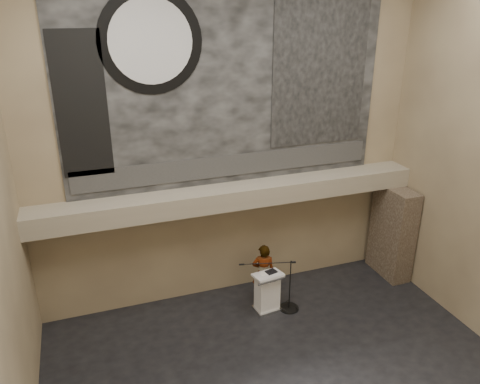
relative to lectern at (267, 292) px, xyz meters
name	(u,v)px	position (x,y,z in m)	size (l,w,h in m)	color
wall_back	(229,142)	(-0.55, 1.36, 3.70)	(10.00, 0.02, 8.50)	#79664C
wall_front	(478,350)	(-0.55, -6.64, 3.70)	(10.00, 0.02, 8.50)	#79664C
soffit	(235,196)	(-0.55, 0.96, 2.40)	(10.00, 0.80, 0.50)	gray
sprinkler_left	(173,215)	(-2.15, 0.91, 2.12)	(0.04, 0.04, 0.06)	#B2893D
sprinkler_right	(303,197)	(1.35, 0.91, 2.12)	(0.04, 0.04, 0.06)	#B2893D
banner	(229,83)	(-0.55, 1.33, 5.15)	(8.00, 0.05, 5.00)	black
banner_text_strip	(230,165)	(-0.55, 1.29, 3.10)	(7.76, 0.02, 0.55)	#2E2E2E
banner_clock_rim	(151,41)	(-2.35, 1.29, 6.15)	(2.30, 2.30, 0.02)	black
banner_clock_face	(151,42)	(-2.35, 1.27, 6.15)	(1.84, 1.84, 0.02)	silver
banner_building_print	(320,74)	(1.85, 1.29, 5.25)	(2.60, 0.02, 3.60)	black
banner_brick_print	(81,106)	(-3.95, 1.29, 4.85)	(1.10, 0.02, 3.20)	black
stone_pier	(392,232)	(4.10, 0.51, 0.80)	(0.60, 1.40, 2.70)	#413428
lectern	(267,292)	(0.00, 0.00, 0.00)	(0.78, 0.60, 1.14)	silver
binder	(271,272)	(0.11, 0.02, 0.56)	(0.27, 0.21, 0.04)	black
papers	(266,275)	(-0.07, -0.04, 0.55)	(0.23, 0.31, 0.01)	white
speaker_person	(263,273)	(0.08, 0.48, 0.28)	(0.60, 0.40, 1.66)	silver
mic_stand	(287,301)	(0.52, -0.13, -0.33)	(1.54, 0.61, 1.44)	black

